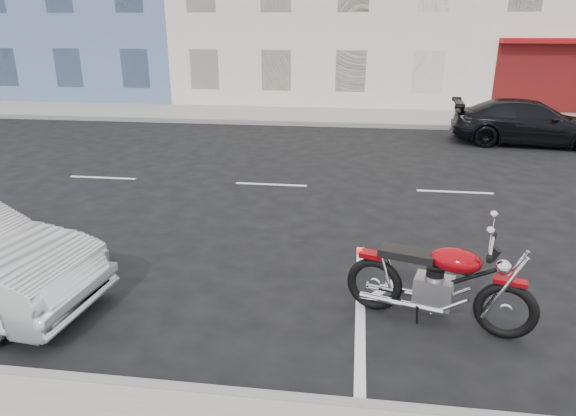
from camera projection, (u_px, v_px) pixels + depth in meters
name	position (u px, v px, depth m)	size (l,w,h in m)	color
ground	(361.00, 188.00, 11.25)	(120.00, 120.00, 0.00)	black
sidewalk_far	(232.00, 114.00, 19.97)	(80.00, 3.40, 0.15)	gray
curb_far	(221.00, 122.00, 18.38)	(80.00, 0.12, 0.16)	gray
motorcycle	(510.00, 299.00, 5.74)	(2.17, 0.94, 1.12)	black
car_far	(529.00, 123.00, 15.13)	(1.81, 4.45, 1.29)	black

